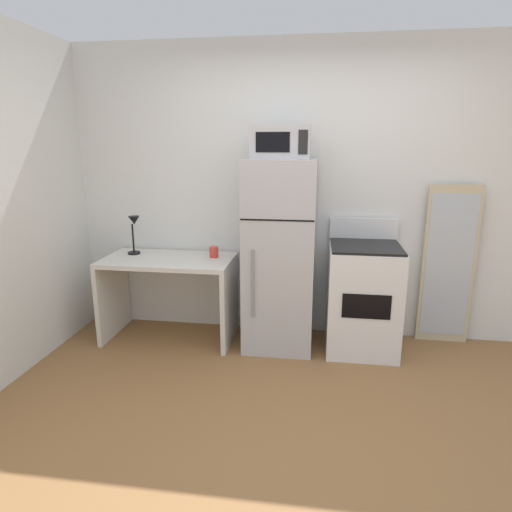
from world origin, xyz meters
TOP-DOWN VIEW (x-y plane):
  - ground_plane at (0.00, 0.00)m, footprint 12.00×12.00m
  - wall_back_white at (0.00, 1.70)m, footprint 5.00×0.10m
  - desk at (-1.23, 1.32)m, footprint 1.14×0.63m
  - desk_lamp at (-1.57, 1.40)m, footprint 0.14×0.12m
  - coffee_mug at (-0.84, 1.40)m, footprint 0.08×0.08m
  - refrigerator at (-0.24, 1.33)m, footprint 0.58×0.62m
  - microwave at (-0.24, 1.31)m, footprint 0.46×0.35m
  - oven_range at (0.47, 1.33)m, footprint 0.59×0.61m
  - leaning_mirror at (1.20, 1.59)m, footprint 0.44×0.03m

SIDE VIEW (x-z plane):
  - ground_plane at x=0.00m, z-range 0.00..0.00m
  - oven_range at x=0.47m, z-range -0.08..1.02m
  - desk at x=-1.23m, z-range 0.15..0.90m
  - leaning_mirror at x=1.20m, z-range 0.00..1.40m
  - coffee_mug at x=-0.84m, z-range 0.75..0.84m
  - refrigerator at x=-0.24m, z-range 0.00..1.61m
  - desk_lamp at x=-1.57m, z-range 0.81..1.17m
  - wall_back_white at x=0.00m, z-range 0.00..2.60m
  - microwave at x=-0.24m, z-range 1.61..1.87m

